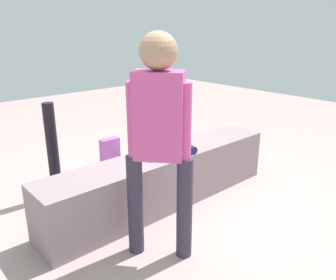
{
  "coord_description": "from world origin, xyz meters",
  "views": [
    {
      "loc": [
        -2.0,
        -2.3,
        1.67
      ],
      "look_at": [
        -0.2,
        -0.28,
        0.77
      ],
      "focal_mm": 36.9,
      "sensor_mm": 36.0,
      "label": 1
    }
  ],
  "objects_px": {
    "child_seated": "(176,129)",
    "party_cup_red": "(85,173)",
    "adult_standing": "(159,130)",
    "cake_plate": "(152,156)",
    "cake_box_white": "(138,158)",
    "water_bottle_far_side": "(153,178)",
    "handbag_black_leather": "(202,153)",
    "water_bottle_near_gift": "(181,159)",
    "gift_bag": "(110,151)"
  },
  "relations": [
    {
      "from": "water_bottle_near_gift",
      "to": "party_cup_red",
      "type": "height_order",
      "value": "water_bottle_near_gift"
    },
    {
      "from": "adult_standing",
      "to": "gift_bag",
      "type": "relative_size",
      "value": 4.42
    },
    {
      "from": "water_bottle_near_gift",
      "to": "handbag_black_leather",
      "type": "xyz_separation_m",
      "value": [
        0.27,
        -0.1,
        0.05
      ]
    },
    {
      "from": "water_bottle_near_gift",
      "to": "cake_box_white",
      "type": "bearing_deg",
      "value": 126.76
    },
    {
      "from": "gift_bag",
      "to": "party_cup_red",
      "type": "height_order",
      "value": "gift_bag"
    },
    {
      "from": "handbag_black_leather",
      "to": "cake_plate",
      "type": "bearing_deg",
      "value": -157.59
    },
    {
      "from": "child_seated",
      "to": "adult_standing",
      "type": "height_order",
      "value": "adult_standing"
    },
    {
      "from": "water_bottle_near_gift",
      "to": "handbag_black_leather",
      "type": "bearing_deg",
      "value": -20.03
    },
    {
      "from": "water_bottle_near_gift",
      "to": "handbag_black_leather",
      "type": "height_order",
      "value": "handbag_black_leather"
    },
    {
      "from": "adult_standing",
      "to": "gift_bag",
      "type": "distance_m",
      "value": 2.12
    },
    {
      "from": "handbag_black_leather",
      "to": "cake_box_white",
      "type": "bearing_deg",
      "value": 138.1
    },
    {
      "from": "cake_plate",
      "to": "handbag_black_leather",
      "type": "height_order",
      "value": "cake_plate"
    },
    {
      "from": "cake_plate",
      "to": "cake_box_white",
      "type": "height_order",
      "value": "cake_plate"
    },
    {
      "from": "cake_box_white",
      "to": "handbag_black_leather",
      "type": "relative_size",
      "value": 0.89
    },
    {
      "from": "cake_plate",
      "to": "party_cup_red",
      "type": "height_order",
      "value": "cake_plate"
    },
    {
      "from": "gift_bag",
      "to": "water_bottle_near_gift",
      "type": "xyz_separation_m",
      "value": [
        0.6,
        -0.66,
        -0.08
      ]
    },
    {
      "from": "water_bottle_near_gift",
      "to": "adult_standing",
      "type": "bearing_deg",
      "value": -138.82
    },
    {
      "from": "cake_box_white",
      "to": "handbag_black_leather",
      "type": "distance_m",
      "value": 0.81
    },
    {
      "from": "cake_box_white",
      "to": "water_bottle_near_gift",
      "type": "bearing_deg",
      "value": -53.24
    },
    {
      "from": "adult_standing",
      "to": "gift_bag",
      "type": "bearing_deg",
      "value": 68.53
    },
    {
      "from": "child_seated",
      "to": "handbag_black_leather",
      "type": "bearing_deg",
      "value": 28.54
    },
    {
      "from": "cake_box_white",
      "to": "water_bottle_far_side",
      "type": "bearing_deg",
      "value": -113.09
    },
    {
      "from": "water_bottle_near_gift",
      "to": "water_bottle_far_side",
      "type": "bearing_deg",
      "value": -161.55
    },
    {
      "from": "water_bottle_near_gift",
      "to": "water_bottle_far_side",
      "type": "distance_m",
      "value": 0.64
    },
    {
      "from": "cake_plate",
      "to": "handbag_black_leather",
      "type": "bearing_deg",
      "value": 22.41
    },
    {
      "from": "party_cup_red",
      "to": "handbag_black_leather",
      "type": "bearing_deg",
      "value": -24.04
    },
    {
      "from": "water_bottle_near_gift",
      "to": "gift_bag",
      "type": "bearing_deg",
      "value": 132.32
    },
    {
      "from": "adult_standing",
      "to": "child_seated",
      "type": "bearing_deg",
      "value": 39.28
    },
    {
      "from": "child_seated",
      "to": "cake_box_white",
      "type": "xyz_separation_m",
      "value": [
        0.3,
        1.03,
        -0.68
      ]
    },
    {
      "from": "gift_bag",
      "to": "party_cup_red",
      "type": "xyz_separation_m",
      "value": [
        -0.45,
        -0.17,
        -0.12
      ]
    },
    {
      "from": "child_seated",
      "to": "water_bottle_near_gift",
      "type": "height_order",
      "value": "child_seated"
    },
    {
      "from": "cake_plate",
      "to": "cake_box_white",
      "type": "relative_size",
      "value": 0.7
    },
    {
      "from": "water_bottle_far_side",
      "to": "cake_box_white",
      "type": "relative_size",
      "value": 0.58
    },
    {
      "from": "child_seated",
      "to": "party_cup_red",
      "type": "distance_m",
      "value": 1.35
    },
    {
      "from": "adult_standing",
      "to": "party_cup_red",
      "type": "distance_m",
      "value": 1.91
    },
    {
      "from": "gift_bag",
      "to": "water_bottle_far_side",
      "type": "height_order",
      "value": "gift_bag"
    },
    {
      "from": "cake_plate",
      "to": "party_cup_red",
      "type": "xyz_separation_m",
      "value": [
        -0.12,
        1.09,
        -0.49
      ]
    },
    {
      "from": "adult_standing",
      "to": "water_bottle_far_side",
      "type": "distance_m",
      "value": 1.49
    },
    {
      "from": "adult_standing",
      "to": "handbag_black_leather",
      "type": "relative_size",
      "value": 4.54
    },
    {
      "from": "water_bottle_near_gift",
      "to": "cake_box_white",
      "type": "xyz_separation_m",
      "value": [
        -0.33,
        0.44,
        -0.03
      ]
    },
    {
      "from": "child_seated",
      "to": "party_cup_red",
      "type": "height_order",
      "value": "child_seated"
    },
    {
      "from": "child_seated",
      "to": "water_bottle_far_side",
      "type": "height_order",
      "value": "child_seated"
    },
    {
      "from": "cake_plate",
      "to": "party_cup_red",
      "type": "distance_m",
      "value": 1.2
    },
    {
      "from": "water_bottle_far_side",
      "to": "handbag_black_leather",
      "type": "relative_size",
      "value": 0.52
    },
    {
      "from": "child_seated",
      "to": "cake_box_white",
      "type": "height_order",
      "value": "child_seated"
    },
    {
      "from": "water_bottle_far_side",
      "to": "party_cup_red",
      "type": "bearing_deg",
      "value": 122.98
    },
    {
      "from": "child_seated",
      "to": "handbag_black_leather",
      "type": "distance_m",
      "value": 1.19
    },
    {
      "from": "child_seated",
      "to": "handbag_black_leather",
      "type": "xyz_separation_m",
      "value": [
        0.9,
        0.49,
        -0.6
      ]
    },
    {
      "from": "gift_bag",
      "to": "party_cup_red",
      "type": "relative_size",
      "value": 4.01
    },
    {
      "from": "cake_plate",
      "to": "cake_box_white",
      "type": "xyz_separation_m",
      "value": [
        0.6,
        1.04,
        -0.49
      ]
    }
  ]
}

